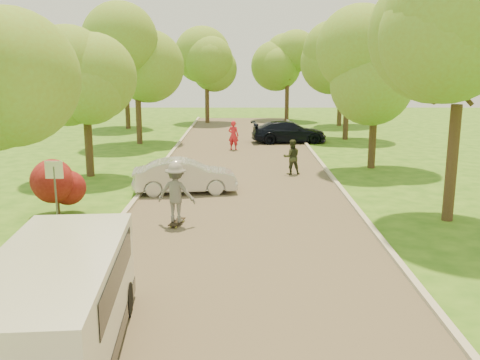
{
  "coord_description": "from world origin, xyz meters",
  "views": [
    {
      "loc": [
        -0.02,
        -12.06,
        5.13
      ],
      "look_at": [
        -0.08,
        5.28,
        1.3
      ],
      "focal_mm": 40.0,
      "sensor_mm": 36.0,
      "label": 1
    }
  ],
  "objects_px": {
    "dark_sedan": "(289,132)",
    "person_striped": "(233,135)",
    "street_sign": "(55,180)",
    "minivan": "(56,307)",
    "silver_sedan": "(185,176)",
    "person_olive": "(292,157)",
    "longboard": "(177,222)",
    "skateboarder": "(176,193)"
  },
  "relations": [
    {
      "from": "minivan",
      "to": "longboard",
      "type": "bearing_deg",
      "value": 77.5
    },
    {
      "from": "street_sign",
      "to": "person_striped",
      "type": "relative_size",
      "value": 1.24
    },
    {
      "from": "minivan",
      "to": "skateboarder",
      "type": "relative_size",
      "value": 2.85
    },
    {
      "from": "dark_sedan",
      "to": "longboard",
      "type": "bearing_deg",
      "value": 158.58
    },
    {
      "from": "minivan",
      "to": "silver_sedan",
      "type": "height_order",
      "value": "minivan"
    },
    {
      "from": "minivan",
      "to": "dark_sedan",
      "type": "relative_size",
      "value": 1.12
    },
    {
      "from": "minivan",
      "to": "person_olive",
      "type": "height_order",
      "value": "minivan"
    },
    {
      "from": "street_sign",
      "to": "skateboarder",
      "type": "xyz_separation_m",
      "value": [
        3.69,
        0.43,
        -0.49
      ]
    },
    {
      "from": "longboard",
      "to": "silver_sedan",
      "type": "bearing_deg",
      "value": -75.02
    },
    {
      "from": "street_sign",
      "to": "minivan",
      "type": "distance_m",
      "value": 8.07
    },
    {
      "from": "longboard",
      "to": "skateboarder",
      "type": "distance_m",
      "value": 0.97
    },
    {
      "from": "street_sign",
      "to": "minivan",
      "type": "height_order",
      "value": "street_sign"
    },
    {
      "from": "street_sign",
      "to": "person_striped",
      "type": "xyz_separation_m",
      "value": [
        5.28,
        15.49,
        -0.69
      ]
    },
    {
      "from": "longboard",
      "to": "person_olive",
      "type": "height_order",
      "value": "person_olive"
    },
    {
      "from": "street_sign",
      "to": "longboard",
      "type": "xyz_separation_m",
      "value": [
        3.69,
        0.43,
        -1.46
      ]
    },
    {
      "from": "street_sign",
      "to": "dark_sedan",
      "type": "height_order",
      "value": "street_sign"
    },
    {
      "from": "dark_sedan",
      "to": "person_striped",
      "type": "relative_size",
      "value": 2.77
    },
    {
      "from": "dark_sedan",
      "to": "person_olive",
      "type": "relative_size",
      "value": 2.95
    },
    {
      "from": "dark_sedan",
      "to": "longboard",
      "type": "distance_m",
      "value": 18.8
    },
    {
      "from": "street_sign",
      "to": "person_olive",
      "type": "xyz_separation_m",
      "value": [
        8.09,
        8.38,
        -0.74
      ]
    },
    {
      "from": "street_sign",
      "to": "person_striped",
      "type": "bearing_deg",
      "value": 71.19
    },
    {
      "from": "person_olive",
      "to": "skateboarder",
      "type": "bearing_deg",
      "value": 54.45
    },
    {
      "from": "dark_sedan",
      "to": "longboard",
      "type": "height_order",
      "value": "dark_sedan"
    },
    {
      "from": "dark_sedan",
      "to": "person_striped",
      "type": "height_order",
      "value": "person_striped"
    },
    {
      "from": "street_sign",
      "to": "dark_sedan",
      "type": "distance_m",
      "value": 20.52
    },
    {
      "from": "longboard",
      "to": "person_striped",
      "type": "bearing_deg",
      "value": -83.48
    },
    {
      "from": "longboard",
      "to": "person_olive",
      "type": "relative_size",
      "value": 0.61
    },
    {
      "from": "silver_sedan",
      "to": "dark_sedan",
      "type": "relative_size",
      "value": 0.85
    },
    {
      "from": "minivan",
      "to": "skateboarder",
      "type": "xyz_separation_m",
      "value": [
        1.09,
        8.04,
        0.04
      ]
    },
    {
      "from": "minivan",
      "to": "dark_sedan",
      "type": "xyz_separation_m",
      "value": [
        6.23,
        26.12,
        -0.33
      ]
    },
    {
      "from": "minivan",
      "to": "longboard",
      "type": "distance_m",
      "value": 8.17
    },
    {
      "from": "skateboarder",
      "to": "person_striped",
      "type": "bearing_deg",
      "value": -83.48
    },
    {
      "from": "dark_sedan",
      "to": "longboard",
      "type": "relative_size",
      "value": 4.8
    },
    {
      "from": "silver_sedan",
      "to": "person_olive",
      "type": "bearing_deg",
      "value": -59.67
    },
    {
      "from": "dark_sedan",
      "to": "skateboarder",
      "type": "distance_m",
      "value": 18.79
    },
    {
      "from": "skateboarder",
      "to": "person_olive",
      "type": "bearing_deg",
      "value": -106.43
    },
    {
      "from": "person_olive",
      "to": "silver_sedan",
      "type": "bearing_deg",
      "value": 31.35
    },
    {
      "from": "skateboarder",
      "to": "person_olive",
      "type": "relative_size",
      "value": 1.16
    },
    {
      "from": "dark_sedan",
      "to": "longboard",
      "type": "xyz_separation_m",
      "value": [
        -5.14,
        -18.07,
        -0.6
      ]
    },
    {
      "from": "longboard",
      "to": "skateboarder",
      "type": "height_order",
      "value": "skateboarder"
    },
    {
      "from": "silver_sedan",
      "to": "skateboarder",
      "type": "relative_size",
      "value": 2.17
    },
    {
      "from": "street_sign",
      "to": "skateboarder",
      "type": "distance_m",
      "value": 3.74
    }
  ]
}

